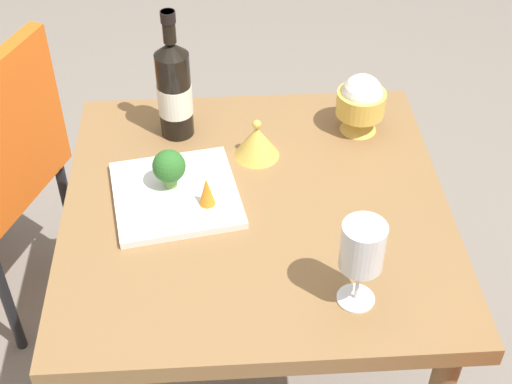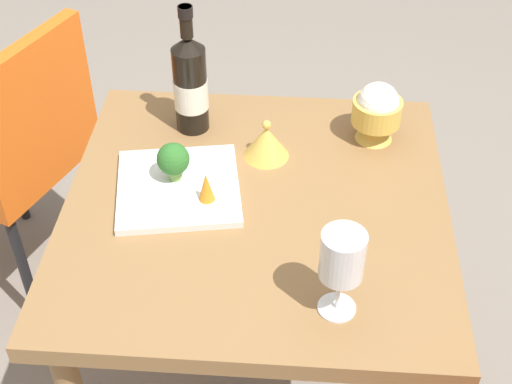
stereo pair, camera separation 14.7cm
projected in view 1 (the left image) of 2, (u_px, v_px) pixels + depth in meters
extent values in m
cube|color=olive|center=(256.00, 210.00, 1.50)|extent=(0.78, 0.78, 0.04)
cylinder|color=olive|center=(369.00, 221.00, 2.00)|extent=(0.05, 0.05, 0.69)
cylinder|color=olive|center=(126.00, 231.00, 1.97)|extent=(0.05, 0.05, 0.69)
cube|color=orange|center=(9.00, 132.00, 1.80)|extent=(0.19, 0.38, 0.40)
cylinder|color=black|center=(6.00, 297.00, 1.97)|extent=(0.03, 0.03, 0.43)
cylinder|color=black|center=(70.00, 215.00, 2.21)|extent=(0.03, 0.03, 0.43)
cylinder|color=black|center=(175.00, 95.00, 1.60)|extent=(0.08, 0.07, 0.20)
cone|color=black|center=(171.00, 48.00, 1.53)|extent=(0.08, 0.07, 0.03)
cylinder|color=black|center=(169.00, 27.00, 1.49)|extent=(0.03, 0.03, 0.07)
cylinder|color=black|center=(168.00, 17.00, 1.48)|extent=(0.03, 0.03, 0.02)
cylinder|color=silver|center=(175.00, 99.00, 1.61)|extent=(0.08, 0.08, 0.07)
cylinder|color=white|center=(356.00, 298.00, 1.29)|extent=(0.07, 0.07, 0.00)
cylinder|color=white|center=(358.00, 282.00, 1.26)|extent=(0.01, 0.01, 0.08)
cylinder|color=white|center=(363.00, 246.00, 1.21)|extent=(0.08, 0.08, 0.09)
cone|color=gold|center=(359.00, 121.00, 1.66)|extent=(0.08, 0.08, 0.04)
cylinder|color=gold|center=(361.00, 103.00, 1.63)|extent=(0.11, 0.11, 0.05)
sphere|color=white|center=(362.00, 95.00, 1.62)|extent=(0.09, 0.09, 0.09)
cone|color=gold|center=(257.00, 141.00, 1.58)|extent=(0.10, 0.10, 0.07)
sphere|color=gold|center=(257.00, 124.00, 1.55)|extent=(0.02, 0.02, 0.02)
cube|color=white|center=(176.00, 195.00, 1.49)|extent=(0.29, 0.29, 0.02)
cylinder|color=#729E4C|center=(170.00, 180.00, 1.49)|extent=(0.03, 0.03, 0.03)
sphere|color=#2D6B28|center=(169.00, 166.00, 1.47)|extent=(0.07, 0.07, 0.07)
cone|color=orange|center=(207.00, 191.00, 1.44)|extent=(0.03, 0.03, 0.06)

